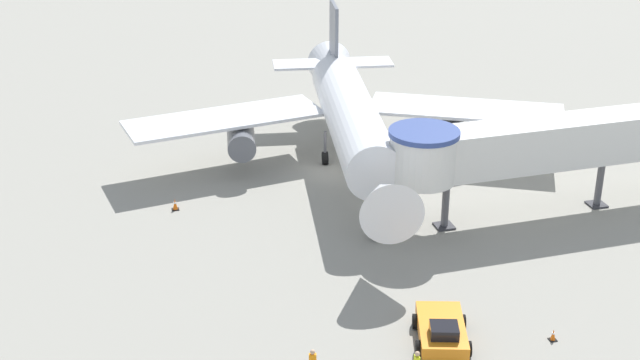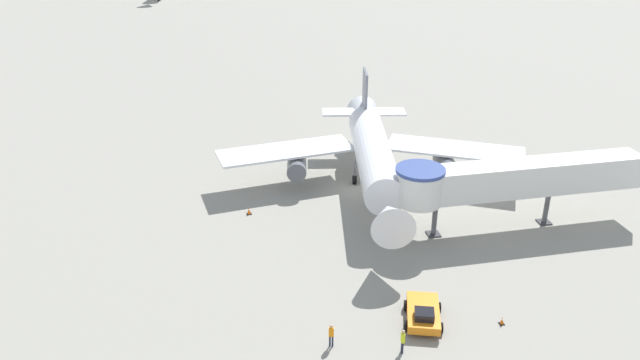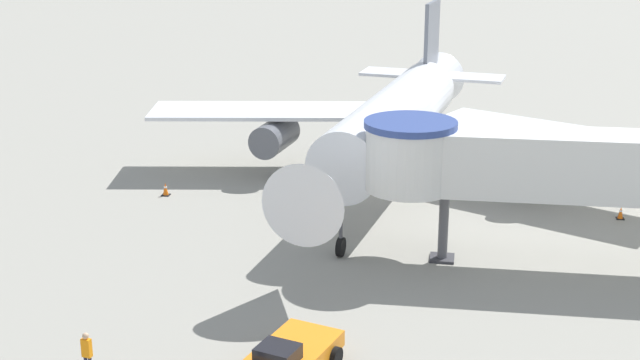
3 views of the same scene
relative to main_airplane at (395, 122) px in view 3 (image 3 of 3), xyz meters
name	(u,v)px [view 3 (image 3 of 3)]	position (x,y,z in m)	size (l,w,h in m)	color
ground_plane	(371,188)	(-1.27, 0.47, -4.02)	(800.00, 800.00, 0.00)	gray
main_airplane	(395,122)	(0.00, 0.00, 0.00)	(30.58, 27.48, 9.49)	silver
jet_bridge	(587,165)	(9.06, -9.19, 0.70)	(22.20, 4.10, 6.41)	silver
pushback_tug_orange	(289,357)	(-1.70, -20.57, -3.32)	(3.33, 4.55, 1.50)	orange
traffic_cone_port_wing	(166,189)	(-12.28, -2.75, -3.67)	(0.45, 0.45, 0.74)	black
traffic_cone_starboard_wing	(621,213)	(11.86, -2.47, -3.70)	(0.41, 0.41, 0.67)	black
ground_crew_marshaller	(87,352)	(-8.40, -21.93, -3.02)	(0.37, 0.26, 1.73)	#1E2338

